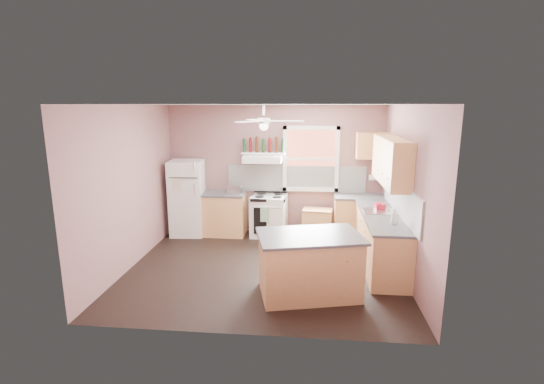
# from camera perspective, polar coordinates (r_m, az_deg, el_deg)

# --- Properties ---
(floor) EXTENTS (4.50, 4.50, 0.00)m
(floor) POSITION_cam_1_polar(r_m,az_deg,el_deg) (6.78, -1.10, -10.90)
(floor) COLOR black
(floor) RESTS_ON ground
(ceiling) EXTENTS (4.50, 4.50, 0.00)m
(ceiling) POSITION_cam_1_polar(r_m,az_deg,el_deg) (6.23, -1.21, 12.55)
(ceiling) COLOR white
(ceiling) RESTS_ON ground
(wall_back) EXTENTS (4.50, 0.05, 2.70)m
(wall_back) POSITION_cam_1_polar(r_m,az_deg,el_deg) (8.35, 0.45, 3.23)
(wall_back) COLOR #805958
(wall_back) RESTS_ON ground
(wall_right) EXTENTS (0.05, 4.00, 2.70)m
(wall_right) POSITION_cam_1_polar(r_m,az_deg,el_deg) (6.52, 19.14, -0.10)
(wall_right) COLOR #805958
(wall_right) RESTS_ON ground
(wall_left) EXTENTS (0.05, 4.00, 2.70)m
(wall_left) POSITION_cam_1_polar(r_m,az_deg,el_deg) (7.00, -19.98, 0.67)
(wall_left) COLOR #805958
(wall_left) RESTS_ON ground
(backsplash_back) EXTENTS (2.90, 0.03, 0.55)m
(backsplash_back) POSITION_cam_1_polar(r_m,az_deg,el_deg) (8.31, 3.52, 1.94)
(backsplash_back) COLOR white
(backsplash_back) RESTS_ON wall_back
(backsplash_right) EXTENTS (0.03, 2.60, 0.55)m
(backsplash_right) POSITION_cam_1_polar(r_m,az_deg,el_deg) (6.83, 18.13, -0.99)
(backsplash_right) COLOR white
(backsplash_right) RESTS_ON wall_right
(window_view) EXTENTS (1.00, 0.02, 1.20)m
(window_view) POSITION_cam_1_polar(r_m,az_deg,el_deg) (8.24, 5.65, 4.80)
(window_view) COLOR brown
(window_view) RESTS_ON wall_back
(window_frame) EXTENTS (1.16, 0.07, 1.36)m
(window_frame) POSITION_cam_1_polar(r_m,az_deg,el_deg) (8.21, 5.65, 4.78)
(window_frame) COLOR white
(window_frame) RESTS_ON wall_back
(refrigerator) EXTENTS (0.72, 0.70, 1.58)m
(refrigerator) POSITION_cam_1_polar(r_m,az_deg,el_deg) (8.44, -12.16, -0.84)
(refrigerator) COLOR white
(refrigerator) RESTS_ON floor
(base_cabinet_left) EXTENTS (0.90, 0.60, 0.86)m
(base_cabinet_left) POSITION_cam_1_polar(r_m,az_deg,el_deg) (8.39, -6.99, -3.25)
(base_cabinet_left) COLOR tan
(base_cabinet_left) RESTS_ON floor
(counter_left) EXTENTS (0.92, 0.62, 0.04)m
(counter_left) POSITION_cam_1_polar(r_m,az_deg,el_deg) (8.28, -7.07, -0.25)
(counter_left) COLOR #414143
(counter_left) RESTS_ON base_cabinet_left
(toaster) EXTENTS (0.30, 0.20, 0.18)m
(toaster) POSITION_cam_1_polar(r_m,az_deg,el_deg) (8.17, -5.43, 0.39)
(toaster) COLOR silver
(toaster) RESTS_ON counter_left
(stove) EXTENTS (0.76, 0.71, 0.86)m
(stove) POSITION_cam_1_polar(r_m,az_deg,el_deg) (8.24, -0.42, -3.45)
(stove) COLOR white
(stove) RESTS_ON floor
(range_hood) EXTENTS (0.78, 0.50, 0.14)m
(range_hood) POSITION_cam_1_polar(r_m,az_deg,el_deg) (8.06, -1.35, 4.83)
(range_hood) COLOR white
(range_hood) RESTS_ON wall_back
(bottle_shelf) EXTENTS (0.90, 0.26, 0.03)m
(bottle_shelf) POSITION_cam_1_polar(r_m,az_deg,el_deg) (8.17, -1.25, 5.64)
(bottle_shelf) COLOR white
(bottle_shelf) RESTS_ON range_hood
(cart) EXTENTS (0.64, 0.46, 0.59)m
(cart) POSITION_cam_1_polar(r_m,az_deg,el_deg) (8.23, 6.56, -4.53)
(cart) COLOR tan
(cart) RESTS_ON floor
(base_cabinet_corner) EXTENTS (1.00, 0.60, 0.86)m
(base_cabinet_corner) POSITION_cam_1_polar(r_m,az_deg,el_deg) (8.27, 12.44, -3.71)
(base_cabinet_corner) COLOR tan
(base_cabinet_corner) RESTS_ON floor
(base_cabinet_right) EXTENTS (0.60, 2.20, 0.86)m
(base_cabinet_right) POSITION_cam_1_polar(r_m,az_deg,el_deg) (6.98, 15.42, -6.91)
(base_cabinet_right) COLOR tan
(base_cabinet_right) RESTS_ON floor
(counter_corner) EXTENTS (1.02, 0.62, 0.04)m
(counter_corner) POSITION_cam_1_polar(r_m,az_deg,el_deg) (8.15, 12.58, -0.67)
(counter_corner) COLOR #414143
(counter_corner) RESTS_ON base_cabinet_corner
(counter_right) EXTENTS (0.62, 2.22, 0.04)m
(counter_right) POSITION_cam_1_polar(r_m,az_deg,el_deg) (6.84, 15.55, -3.35)
(counter_right) COLOR #414143
(counter_right) RESTS_ON base_cabinet_right
(sink) EXTENTS (0.55, 0.45, 0.03)m
(sink) POSITION_cam_1_polar(r_m,az_deg,el_deg) (7.03, 15.29, -2.79)
(sink) COLOR silver
(sink) RESTS_ON counter_right
(faucet) EXTENTS (0.03, 0.03, 0.14)m
(faucet) POSITION_cam_1_polar(r_m,az_deg,el_deg) (7.04, 16.61, -2.21)
(faucet) COLOR silver
(faucet) RESTS_ON sink
(upper_cabinet_right) EXTENTS (0.33, 1.80, 0.76)m
(upper_cabinet_right) POSITION_cam_1_polar(r_m,az_deg,el_deg) (6.88, 16.86, 4.33)
(upper_cabinet_right) COLOR tan
(upper_cabinet_right) RESTS_ON wall_right
(upper_cabinet_corner) EXTENTS (0.60, 0.33, 0.52)m
(upper_cabinet_corner) POSITION_cam_1_polar(r_m,az_deg,el_deg) (8.15, 14.22, 6.52)
(upper_cabinet_corner) COLOR tan
(upper_cabinet_corner) RESTS_ON wall_back
(paper_towel) EXTENTS (0.26, 0.12, 0.12)m
(paper_towel) POSITION_cam_1_polar(r_m,az_deg,el_deg) (8.28, 14.77, 2.04)
(paper_towel) COLOR white
(paper_towel) RESTS_ON wall_back
(island) EXTENTS (1.53, 1.16, 0.86)m
(island) POSITION_cam_1_polar(r_m,az_deg,el_deg) (5.78, 5.41, -10.60)
(island) COLOR tan
(island) RESTS_ON floor
(island_top) EXTENTS (1.63, 1.26, 0.04)m
(island_top) POSITION_cam_1_polar(r_m,az_deg,el_deg) (5.62, 5.50, -6.37)
(island_top) COLOR #414143
(island_top) RESTS_ON island
(ceiling_fan_hub) EXTENTS (0.20, 0.20, 0.08)m
(ceiling_fan_hub) POSITION_cam_1_polar(r_m,az_deg,el_deg) (6.23, -1.20, 10.25)
(ceiling_fan_hub) COLOR white
(ceiling_fan_hub) RESTS_ON ceiling
(soap_bottle) EXTENTS (0.12, 0.12, 0.24)m
(soap_bottle) POSITION_cam_1_polar(r_m,az_deg,el_deg) (6.34, 17.24, -3.38)
(soap_bottle) COLOR silver
(soap_bottle) RESTS_ON counter_right
(red_caddy) EXTENTS (0.21, 0.17, 0.10)m
(red_caddy) POSITION_cam_1_polar(r_m,az_deg,el_deg) (7.20, 15.35, -1.98)
(red_caddy) COLOR #AB0E20
(red_caddy) RESTS_ON counter_right
(wine_bottles) EXTENTS (0.86, 0.06, 0.31)m
(wine_bottles) POSITION_cam_1_polar(r_m,az_deg,el_deg) (8.15, -1.25, 6.75)
(wine_bottles) COLOR #143819
(wine_bottles) RESTS_ON bottle_shelf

